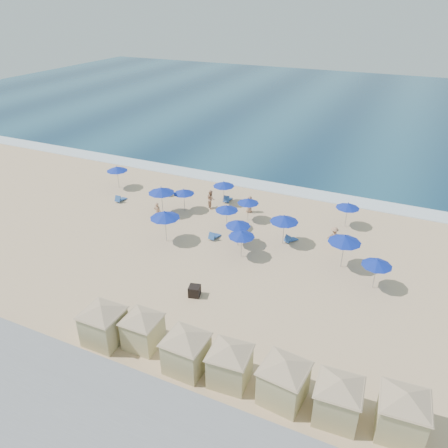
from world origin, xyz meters
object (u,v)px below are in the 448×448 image
Objects in this scene: umbrella_3 at (165,215)px; umbrella_8 at (242,234)px; cabana_0 at (103,319)px; umbrella_11 at (377,263)px; cabana_6 at (404,408)px; umbrella_12 at (248,201)px; umbrella_4 at (224,184)px; umbrella_9 at (348,206)px; umbrella_0 at (117,169)px; umbrella_10 at (345,239)px; beachgoer_4 at (249,204)px; umbrella_5 at (227,208)px; trash_bin at (195,291)px; umbrella_7 at (284,219)px; cabana_2 at (186,346)px; beachgoer_2 at (244,231)px; beachgoer_3 at (334,236)px; beachgoer_0 at (157,212)px; umbrella_1 at (161,190)px; cabana_4 at (284,375)px; cabana_3 at (230,359)px; umbrella_6 at (238,223)px; umbrella_2 at (184,191)px; beachgoer_1 at (211,199)px; cabana_5 at (339,394)px; cabana_1 at (142,325)px.

umbrella_8 is (6.46, 0.34, -0.38)m from umbrella_3.
cabana_0 reaches higher than umbrella_11.
umbrella_12 is at bearing 130.37° from cabana_6.
umbrella_4 reaches higher than umbrella_9.
cabana_6 is 34.17m from umbrella_0.
umbrella_3 reaches higher than umbrella_10.
umbrella_4 is at bearing 88.62° from beachgoer_4.
umbrella_5 is 10.32m from umbrella_10.
trash_bin is 0.29× the size of umbrella_7.
umbrella_12 is (-11.58, 5.73, -0.15)m from umbrella_11.
umbrella_8 is (-1.71, 11.58, 0.41)m from cabana_2.
beachgoer_2 is at bearing -150.34° from beachgoer_4.
beachgoer_0 is at bearing -2.59° from beachgoer_3.
umbrella_1 is 8.75m from beachgoer_2.
cabana_4 reaches higher than umbrella_12.
cabana_0 is at bearing 48.54° from beachgoer_3.
umbrella_3 is 8.58m from umbrella_4.
beachgoer_0 is at bearing 120.46° from trash_bin.
umbrella_11 is (5.59, 11.53, 0.50)m from cabana_3.
umbrella_4 is at bearing 115.70° from cabana_3.
umbrella_6 is at bearing 164.07° from beachgoer_0.
cabana_3 is 12.82m from umbrella_11.
cabana_0 reaches higher than umbrella_3.
umbrella_0 is at bearing -174.21° from umbrella_4.
beachgoer_2 is (7.05, -2.66, -1.10)m from umbrella_2.
umbrella_10 is at bearing -26.99° from umbrella_4.
beachgoer_1 is 12.16m from beachgoer_3.
umbrella_7 is at bearing 22.13° from umbrella_3.
umbrella_5 is 1.28× the size of beachgoer_0.
umbrella_3 is at bearing -178.33° from umbrella_11.
umbrella_6 is 1.05× the size of umbrella_12.
umbrella_1 reaches higher than trash_bin.
cabana_5 is 1.89× the size of umbrella_8.
cabana_1 is 2.33× the size of beachgoer_0.
umbrella_9 is 3.85m from beachgoer_3.
umbrella_0 is (-20.84, 18.39, 0.59)m from cabana_3.
cabana_4 is (2.85, 0.05, 0.09)m from cabana_3.
beachgoer_3 is at bearing 64.73° from cabana_1.
umbrella_10 is (23.92, -5.20, 0.25)m from umbrella_0.
umbrella_3 is 1.19× the size of umbrella_8.
cabana_2 is 13.32m from umbrella_6.
umbrella_8 is (0.92, 5.80, 1.62)m from trash_bin.
umbrella_6 is 1.42× the size of beachgoer_4.
umbrella_10 is at bearing 112.20° from cabana_6.
umbrella_0 is at bearing 168.47° from umbrella_2.
cabana_4 reaches higher than umbrella_0.
beachgoer_1 reaches higher than beachgoer_4.
umbrella_10 is 9.96m from umbrella_12.
umbrella_6 is at bearing -151.40° from umbrella_7.
cabana_1 reaches higher than beachgoer_4.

